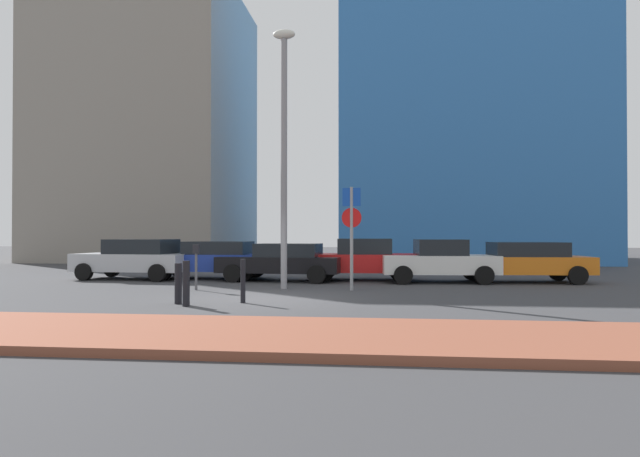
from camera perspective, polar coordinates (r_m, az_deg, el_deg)
ground_plane at (r=14.76m, az=-6.26°, el=-7.21°), size 120.00×120.00×0.00m
sidewalk_brick at (r=9.39m, az=-13.90°, el=-10.54°), size 40.00×3.13×0.14m
parked_car_silver at (r=21.94m, az=-18.58°, el=-2.93°), size 4.41×2.32×1.51m
parked_car_blue at (r=21.40m, az=-11.03°, el=-3.11°), size 4.56×2.15×1.43m
parked_car_black at (r=20.03m, az=-3.92°, el=-3.40°), size 4.57×2.19×1.37m
parked_car_red at (r=20.40m, az=4.52°, el=-3.16°), size 4.02×2.00×1.54m
parked_car_white at (r=19.90m, az=12.27°, el=-3.28°), size 4.11×2.25×1.52m
parked_car_orange at (r=20.67m, az=20.39°, el=-3.18°), size 4.66×2.18×1.42m
parking_sign_post at (r=16.64m, az=3.30°, el=0.34°), size 0.60×0.10×3.13m
parking_meter at (r=17.17m, az=-12.73°, el=-3.25°), size 0.18×0.14×1.39m
street_lamp at (r=17.37m, az=-3.76°, el=9.31°), size 0.70×0.36×8.10m
traffic_bollard_near at (r=13.86m, az=-14.49°, el=-5.56°), size 0.18×0.18×0.99m
traffic_bollard_mid at (r=13.35m, az=-13.72°, el=-5.57°), size 0.17×0.17×1.07m
traffic_bollard_far at (r=13.76m, az=-8.00°, el=-5.41°), size 0.12×0.12×1.08m
building_colorful_midrise at (r=40.20m, az=14.15°, el=15.30°), size 15.26×15.66×25.43m
building_under_construction at (r=39.89m, az=-17.08°, el=9.93°), size 12.07×11.66×17.97m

